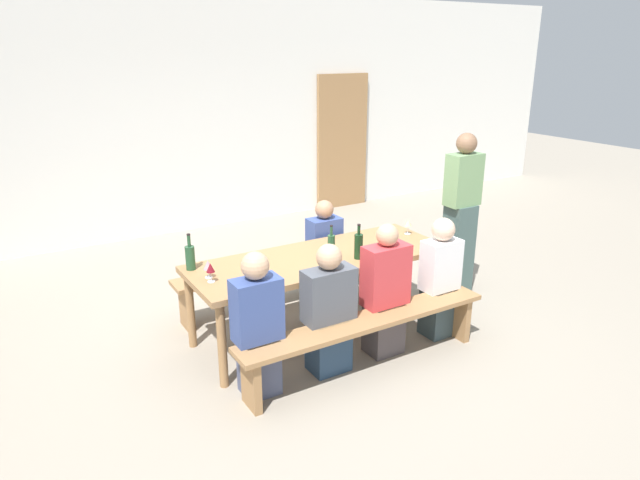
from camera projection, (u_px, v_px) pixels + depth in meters
The scene contains 18 objects.
ground_plane at pixel (320, 332), 5.22m from camera, with size 24.00×24.00×0.00m, color gray.
back_wall at pixel (180, 116), 7.70m from camera, with size 14.00×0.20×3.20m, color silver.
wooden_door at pixel (342, 142), 9.01m from camera, with size 0.90×0.06×2.10m, color #9E7247.
tasting_table at pixel (320, 264), 5.00m from camera, with size 2.33×0.84×0.75m.
bench_near at pixel (367, 329), 4.52m from camera, with size 2.23×0.30×0.45m.
bench_far at pixel (283, 271), 5.69m from camera, with size 2.23×0.30×0.45m.
wine_bottle_0 at pixel (331, 247), 4.83m from camera, with size 0.06×0.06×0.32m.
wine_bottle_1 at pixel (190, 257), 4.65m from camera, with size 0.08×0.08×0.31m.
wine_bottle_2 at pixel (359, 246), 4.89m from camera, with size 0.08×0.08×0.31m.
wine_glass_0 at pixel (210, 268), 4.40m from camera, with size 0.07×0.07×0.16m.
wine_glass_1 at pixel (408, 223), 5.53m from camera, with size 0.08×0.08×0.15m.
wine_glass_2 at pixel (208, 265), 4.48m from camera, with size 0.08×0.08×0.15m.
seated_guest_near_0 at pixel (258, 328), 4.15m from camera, with size 0.36×0.24×1.13m.
seated_guest_near_1 at pixel (329, 313), 4.47m from camera, with size 0.42×0.24×1.08m.
seated_guest_near_2 at pixel (385, 294), 4.73m from camera, with size 0.39×0.24×1.15m.
seated_guest_near_3 at pixel (440, 280), 5.03m from camera, with size 0.33×0.24×1.11m.
seated_guest_far_0 at pixel (324, 254), 5.72m from camera, with size 0.33×0.24×1.07m.
standing_host at pixel (460, 217), 5.82m from camera, with size 0.35×0.24×1.70m.
Camera 1 is at (-2.41, -3.99, 2.50)m, focal length 31.81 mm.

